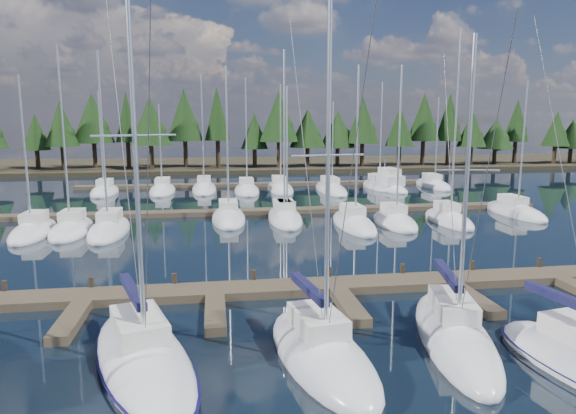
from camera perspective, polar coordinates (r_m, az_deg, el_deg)
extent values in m
plane|color=black|center=(37.82, 0.90, -3.34)|extent=(260.00, 260.00, 0.00)
cube|color=#2D2719|center=(96.90, -4.84, 4.76)|extent=(220.00, 30.00, 0.60)
cube|color=#493D2D|center=(26.42, 5.14, -8.71)|extent=(44.00, 2.00, 0.40)
cube|color=#493D2D|center=(23.71, -23.05, -11.66)|extent=(0.90, 4.00, 0.40)
cube|color=#493D2D|center=(22.92, -8.08, -11.69)|extent=(0.90, 4.00, 0.40)
cube|color=#493D2D|center=(23.69, 6.86, -10.95)|extent=(0.90, 4.00, 0.40)
cube|color=#493D2D|center=(25.86, 20.00, -9.69)|extent=(0.90, 4.00, 0.40)
cylinder|color=#2C2318|center=(28.45, -28.95, -8.04)|extent=(0.26, 0.26, 0.90)
cylinder|color=#2C2318|center=(27.29, -20.99, -8.17)|extent=(0.26, 0.26, 0.90)
cylinder|color=#2C2318|center=(26.69, -12.50, -8.15)|extent=(0.26, 0.26, 0.90)
cylinder|color=#2C2318|center=(26.69, -3.82, -7.94)|extent=(0.26, 0.26, 0.90)
cylinder|color=#2C2318|center=(27.27, 4.66, -7.56)|extent=(0.26, 0.26, 0.90)
cylinder|color=#2C2318|center=(28.42, 12.60, -7.05)|extent=(0.26, 0.26, 0.90)
cylinder|color=#2C2318|center=(30.05, 19.79, -6.48)|extent=(0.26, 0.26, 0.90)
cylinder|color=#2C2318|center=(32.11, 26.14, -5.89)|extent=(0.26, 0.26, 0.90)
cube|color=#493D2D|center=(47.48, -1.04, -0.42)|extent=(50.00, 1.80, 0.40)
cube|color=#493D2D|center=(67.15, -3.23, 2.53)|extent=(46.00, 1.80, 0.40)
ellipsoid|color=silver|center=(19.44, -15.78, -16.19)|extent=(5.62, 9.70, 1.90)
cube|color=beige|center=(19.37, -16.21, -12.42)|extent=(2.44, 3.31, 0.70)
cylinder|color=silver|center=(17.13, -16.61, 5.50)|extent=(0.20, 0.20, 12.77)
cylinder|color=silver|center=(20.15, -16.88, -9.32)|extent=(1.36, 3.91, 0.12)
cube|color=black|center=(20.10, -16.90, -8.91)|extent=(1.52, 3.80, 0.30)
cylinder|color=silver|center=(17.10, -16.71, 7.63)|extent=(2.53, 0.87, 0.07)
cylinder|color=#3F3F44|center=(15.19, -15.30, 4.51)|extent=(1.26, 3.82, 13.08)
cylinder|color=#3F3F44|center=(19.55, -17.82, 5.46)|extent=(1.54, 4.70, 13.08)
ellipsoid|color=#110C3F|center=(19.41, -15.79, -16.01)|extent=(5.84, 10.09, 0.18)
ellipsoid|color=silver|center=(19.14, 3.73, -16.26)|extent=(4.01, 8.40, 1.90)
cube|color=beige|center=(18.99, 3.32, -12.50)|extent=(1.92, 2.79, 0.70)
cylinder|color=silver|center=(16.93, 4.46, 3.80)|extent=(0.18, 0.18, 11.57)
cylinder|color=silver|center=(19.58, 2.34, -9.45)|extent=(0.66, 3.53, 0.12)
cube|color=black|center=(19.53, 2.34, -9.04)|extent=(0.87, 3.40, 0.30)
cylinder|color=silver|center=(16.88, 4.49, 5.75)|extent=(2.51, 0.46, 0.07)
cylinder|color=#3F3F44|center=(15.36, 6.84, 2.59)|extent=(0.57, 3.46, 11.88)
cylinder|color=#3F3F44|center=(18.94, 2.07, 3.98)|extent=(0.69, 4.26, 11.88)
ellipsoid|color=silver|center=(21.47, 17.98, -13.74)|extent=(4.45, 9.46, 1.90)
cube|color=beige|center=(21.45, 17.86, -10.31)|extent=(1.99, 3.15, 0.70)
cylinder|color=silver|center=(19.48, 19.22, 2.36)|extent=(0.19, 0.19, 10.43)
cylinder|color=silver|center=(22.23, 17.30, -7.54)|extent=(1.00, 3.95, 0.12)
cube|color=black|center=(22.19, 17.32, -7.17)|extent=(1.18, 3.82, 0.30)
cylinder|color=silver|center=(19.42, 19.30, 3.89)|extent=(2.22, 0.56, 0.07)
cylinder|color=#3F3F44|center=(17.62, 20.80, 1.06)|extent=(0.90, 3.87, 10.74)
cylinder|color=#3F3F44|center=(21.82, 17.59, 2.78)|extent=(1.10, 4.76, 10.74)
cylinder|color=silver|center=(21.01, 28.02, -9.27)|extent=(0.70, 3.22, 0.12)
cube|color=black|center=(20.97, 28.06, -8.88)|extent=(0.90, 3.12, 0.30)
cylinder|color=#3F3F44|center=(20.34, 28.32, 2.82)|extent=(0.74, 3.89, 11.60)
ellipsoid|color=silver|center=(42.82, -26.42, -2.62)|extent=(2.60, 7.67, 1.90)
cube|color=beige|center=(42.96, -26.38, -0.95)|extent=(1.43, 2.46, 0.70)
cylinder|color=silver|center=(41.69, -27.22, 5.60)|extent=(0.16, 0.16, 10.66)
ellipsoid|color=silver|center=(42.39, -22.89, -2.49)|extent=(2.77, 7.54, 1.90)
cube|color=beige|center=(42.52, -22.87, -0.80)|extent=(1.52, 2.41, 0.70)
cylinder|color=silver|center=(41.20, -23.68, 7.31)|extent=(0.16, 0.16, 12.80)
ellipsoid|color=silver|center=(41.34, -19.23, -2.55)|extent=(2.76, 8.58, 1.90)
cube|color=beige|center=(41.53, -19.21, -0.81)|extent=(1.52, 2.75, 0.70)
cylinder|color=silver|center=(40.09, -19.90, 7.20)|extent=(0.16, 0.16, 12.38)
ellipsoid|color=silver|center=(44.09, -6.61, -1.34)|extent=(2.82, 8.47, 1.90)
cube|color=beige|center=(44.30, -6.66, 0.29)|extent=(1.55, 2.71, 0.70)
cylinder|color=silver|center=(42.90, -6.77, 7.48)|extent=(0.16, 0.16, 11.85)
ellipsoid|color=silver|center=(43.63, -0.49, -1.39)|extent=(2.52, 8.57, 1.90)
cube|color=beige|center=(43.83, -0.57, 0.26)|extent=(1.38, 2.74, 0.70)
cylinder|color=silver|center=(42.40, -0.42, 8.33)|extent=(0.16, 0.16, 13.06)
ellipsoid|color=silver|center=(43.97, -0.19, -1.30)|extent=(2.46, 8.15, 1.90)
cube|color=beige|center=(44.16, -0.27, 0.33)|extent=(1.35, 2.61, 0.70)
cylinder|color=silver|center=(42.84, -0.12, 6.45)|extent=(0.16, 0.16, 10.23)
ellipsoid|color=silver|center=(41.81, 7.30, -1.96)|extent=(2.69, 9.03, 1.90)
cube|color=beige|center=(42.01, 7.17, -0.23)|extent=(1.48, 2.89, 0.70)
cylinder|color=silver|center=(40.56, 7.68, 7.19)|extent=(0.16, 0.16, 11.64)
ellipsoid|color=silver|center=(42.97, 11.76, -1.77)|extent=(2.81, 7.24, 1.90)
cube|color=beige|center=(43.08, 11.65, -0.11)|extent=(1.55, 2.32, 0.70)
cylinder|color=silver|center=(41.84, 12.25, 7.17)|extent=(0.16, 0.16, 11.71)
ellipsoid|color=silver|center=(45.02, 17.39, -1.49)|extent=(2.43, 7.68, 1.90)
cube|color=beige|center=(45.15, 17.25, 0.10)|extent=(1.34, 2.46, 0.70)
cylinder|color=silver|center=(43.89, 18.14, 8.86)|extent=(0.16, 0.16, 14.52)
ellipsoid|color=silver|center=(50.99, 23.88, -0.61)|extent=(2.60, 8.88, 1.90)
cube|color=beige|center=(51.17, 23.71, 0.80)|extent=(1.43, 2.84, 0.70)
cylinder|color=silver|center=(49.97, 24.64, 6.40)|extent=(0.16, 0.16, 10.86)
ellipsoid|color=silver|center=(63.43, -19.70, 1.52)|extent=(2.89, 7.81, 1.90)
cube|color=beige|center=(63.67, -19.69, 2.64)|extent=(1.59, 2.50, 0.70)
cylinder|color=silver|center=(62.53, -20.09, 7.13)|extent=(0.16, 0.16, 10.77)
ellipsoid|color=silver|center=(62.67, -13.77, 1.71)|extent=(2.92, 8.74, 1.90)
cube|color=beige|center=(62.95, -13.77, 2.85)|extent=(1.61, 2.80, 0.70)
cylinder|color=silver|center=(61.74, -14.01, 6.73)|extent=(0.16, 0.16, 9.33)
ellipsoid|color=silver|center=(63.28, -9.29, 1.94)|extent=(2.89, 10.08, 1.90)
cube|color=beige|center=(63.63, -9.32, 3.07)|extent=(1.59, 3.23, 0.70)
cylinder|color=silver|center=(62.23, -9.48, 8.48)|extent=(0.16, 0.16, 12.74)
ellipsoid|color=silver|center=(60.98, -4.60, 1.75)|extent=(2.88, 8.13, 1.90)
cube|color=beige|center=(61.23, -4.64, 2.91)|extent=(1.58, 2.60, 0.70)
cylinder|color=silver|center=(60.02, -4.67, 8.31)|extent=(0.16, 0.16, 12.25)
ellipsoid|color=silver|center=(62.74, -0.88, 2.00)|extent=(2.90, 10.17, 1.90)
cube|color=beige|center=(63.09, -0.94, 3.14)|extent=(1.59, 3.25, 0.70)
cylinder|color=silver|center=(61.70, -0.83, 8.09)|extent=(0.16, 0.16, 11.64)
ellipsoid|color=silver|center=(62.24, 4.79, 1.90)|extent=(2.99, 11.00, 1.90)
cube|color=beige|center=(62.62, 4.69, 3.06)|extent=(1.64, 3.52, 0.70)
cylinder|color=silver|center=(61.20, 4.98, 7.12)|extent=(0.16, 0.16, 9.67)
ellipsoid|color=silver|center=(65.97, 10.00, 2.23)|extent=(2.99, 8.73, 1.90)
cube|color=beige|center=(66.24, 9.91, 3.31)|extent=(1.64, 2.79, 0.70)
cylinder|color=silver|center=(65.04, 10.30, 8.20)|extent=(0.16, 0.16, 12.06)
ellipsoid|color=silver|center=(68.36, 15.82, 2.27)|extent=(2.75, 9.13, 1.90)
cube|color=beige|center=(68.64, 15.71, 3.31)|extent=(1.51, 2.92, 0.70)
cylinder|color=silver|center=(67.47, 16.21, 7.28)|extent=(0.16, 0.16, 10.31)
ellipsoid|color=silver|center=(64.68, 10.97, 2.01)|extent=(4.12, 9.21, 1.78)
cube|color=silver|center=(64.54, 11.00, 3.05)|extent=(2.85, 5.14, 1.19)
cube|color=beige|center=(64.04, 11.21, 3.88)|extent=(2.03, 3.30, 0.89)
cylinder|color=silver|center=(65.17, 10.69, 4.52)|extent=(0.09, 0.09, 1.58)
cylinder|color=black|center=(94.41, -26.05, 4.80)|extent=(0.70, 0.70, 3.03)
cone|color=black|center=(94.21, -26.25, 7.50)|extent=(4.37, 4.37, 5.89)
ellipsoid|color=black|center=(94.10, -25.90, 6.70)|extent=(2.62, 2.62, 2.62)
cylinder|color=black|center=(89.94, -23.69, 5.00)|extent=(0.70, 0.70, 3.74)
cone|color=black|center=(89.74, -23.93, 8.49)|extent=(5.23, 5.23, 7.27)
ellipsoid|color=black|center=(89.63, -23.55, 7.46)|extent=(3.14, 3.14, 3.14)
cylinder|color=black|center=(91.98, -20.67, 5.41)|extent=(0.70, 0.70, 4.17)
cone|color=black|center=(91.79, -20.90, 9.23)|extent=(6.81, 6.81, 8.12)
ellipsoid|color=black|center=(91.70, -20.52, 8.10)|extent=(4.08, 4.08, 4.08)
cylinder|color=black|center=(90.13, -17.30, 5.55)|extent=(0.70, 0.70, 4.28)
cone|color=black|center=(89.95, -17.50, 9.55)|extent=(3.76, 3.76, 8.31)
ellipsoid|color=black|center=(89.88, -17.12, 8.36)|extent=(2.25, 2.25, 2.25)
cylinder|color=black|center=(85.93, -14.90, 5.36)|extent=(0.70, 0.70, 3.92)
cone|color=black|center=(85.72, -15.07, 9.21)|extent=(6.48, 6.48, 7.62)
ellipsoid|color=black|center=(85.69, -14.69, 8.06)|extent=(3.89, 3.89, 3.89)
cylinder|color=black|center=(89.06, -11.31, 5.81)|extent=(0.70, 0.70, 4.44)
cone|color=black|center=(88.88, -11.45, 10.01)|extent=(6.12, 6.12, 8.63)
ellipsoid|color=black|center=(88.86, -11.08, 8.75)|extent=(3.67, 3.67, 3.67)
cylinder|color=black|center=(87.47, -7.78, 5.87)|extent=(0.70, 0.70, 4.54)
cone|color=black|center=(87.29, -7.88, 10.26)|extent=(4.26, 4.26, 8.83)
ellipsoid|color=black|center=(87.30, -7.52, 8.94)|extent=(2.55, 2.55, 2.55)
cylinder|color=black|center=(87.75, -3.72, 5.48)|extent=(0.70, 0.70, 3.09)
cone|color=black|center=(87.54, -3.76, 8.45)|extent=(4.57, 4.57, 6.02)
ellipsoid|color=black|center=(87.62, -3.42, 7.56)|extent=(2.74, 2.74, 2.74)
cylinder|color=black|center=(86.75, -1.01, 5.86)|extent=(0.70, 0.70, 4.33)
cone|color=black|center=(86.57, -1.02, 10.07)|extent=(6.57, 6.57, 8.42)
ellipsoid|color=black|center=(86.64, -0.69, 8.80)|extent=(3.94, 3.94, 3.94)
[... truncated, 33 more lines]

